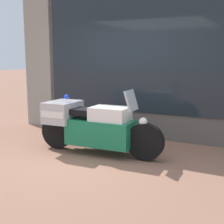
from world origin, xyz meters
name	(u,v)px	position (x,y,z in m)	size (l,w,h in m)	color
ground_plane	(87,160)	(0.00, 0.00, 0.00)	(60.00, 60.00, 0.00)	#8E604C
shop_building	(121,45)	(-0.36, 2.00, 1.96)	(5.74, 0.55, 3.90)	#56514C
window_display	(149,115)	(0.30, 2.03, 0.45)	(4.53, 0.30, 1.85)	slate
paramedic_motorcycle	(91,124)	(-0.16, 0.40, 0.52)	(2.35, 0.71, 1.16)	black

